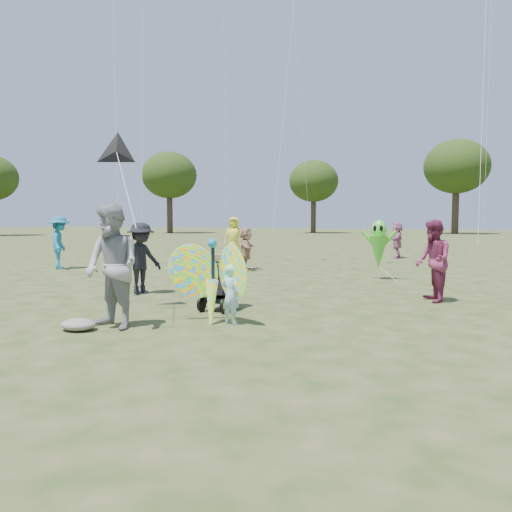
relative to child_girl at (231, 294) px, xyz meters
The scene contains 15 objects.
ground 0.91m from the child_girl, 65.14° to the right, with size 160.00×160.00×0.00m, color #51592B.
child_girl is the anchor object (origin of this frame).
adult_man 1.98m from the child_girl, 146.81° to the right, with size 0.98×0.76×2.02m, color #95959A.
grey_bag 2.49m from the child_girl, 145.84° to the right, with size 0.58×0.48×0.18m, color gray.
crowd_b 4.10m from the child_girl, 146.96° to the left, with size 1.09×0.62×1.68m, color black.
crowd_d 8.91m from the child_girl, 112.45° to the left, with size 1.37×0.44×1.47m, color tan.
crowd_e 4.77m from the child_girl, 51.16° to the left, with size 0.86×0.67×1.76m, color #7E2A4C.
crowd_g 14.24m from the child_girl, 115.26° to the left, with size 0.91×0.59×1.86m, color yellow.
crowd_i 11.32m from the child_girl, 148.03° to the left, with size 1.21×0.70×1.87m, color #1B7094.
crowd_j 15.64m from the child_girl, 87.26° to the left, with size 1.51×0.48×1.63m, color #B36691.
jogging_stroller 1.41m from the child_girl, 122.72° to the left, with size 0.53×1.06×1.09m.
butterfly_kite 0.39m from the child_girl, behind, with size 1.74×0.75×1.64m.
delta_kite_rig 3.59m from the child_girl, behind, with size 1.79×1.56×1.83m.
alien_kite 7.33m from the child_girl, 79.91° to the left, with size 1.12×0.69×1.74m.
tree_line 44.93m from the child_girl, 84.86° to the left, with size 91.78×33.60×10.79m.
Camera 1 is at (3.31, -6.79, 1.78)m, focal length 35.00 mm.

